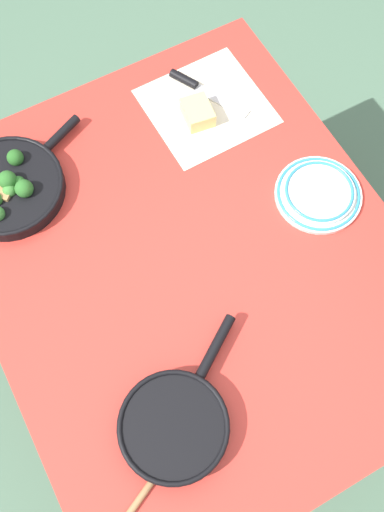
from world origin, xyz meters
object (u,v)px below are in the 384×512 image
Objects in this scene: grater_knife at (198,87)px; dinner_plate_stack at (319,194)px; wooden_spoon at (150,484)px; cheese_block at (198,113)px; skillet_broccoli at (8,186)px; skillet_eggs at (175,425)px.

grater_knife is 1.05× the size of dinner_plate_stack.
wooden_spoon is 3.30× the size of cheese_block.
dinner_plate_stack is at bearing -54.06° from skillet_broccoli.
skillet_broccoli is at bearing -93.27° from cheese_block.
skillet_broccoli is at bearing -119.77° from dinner_plate_stack.
cheese_block is (0.03, 0.53, -0.00)m from skillet_broccoli.
wooden_spoon is at bearing -62.43° from grater_knife.
wooden_spoon is (0.80, -0.00, -0.02)m from skillet_broccoli.
cheese_block reaches higher than grater_knife.
dinner_plate_stack is (-0.41, 0.69, 0.00)m from wooden_spoon.
cheese_block is 0.40m from dinner_plate_stack.
skillet_broccoli reaches higher than dinner_plate_stack.
skillet_broccoli is 1.20× the size of wooden_spoon.
wooden_spoon is at bearing -34.99° from cheese_block.
cheese_block is (-0.69, 0.44, -0.00)m from skillet_eggs.
dinner_plate_stack is at bearing 23.10° from cheese_block.
skillet_broccoli is 1.10× the size of skillet_eggs.
skillet_broccoli reaches higher than skillet_eggs.
dinner_plate_stack is (0.45, 0.11, 0.00)m from grater_knife.
skillet_eggs is at bearing -61.08° from dinner_plate_stack.
skillet_broccoli reaches higher than grater_knife.
skillet_eggs is 0.13m from wooden_spoon.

